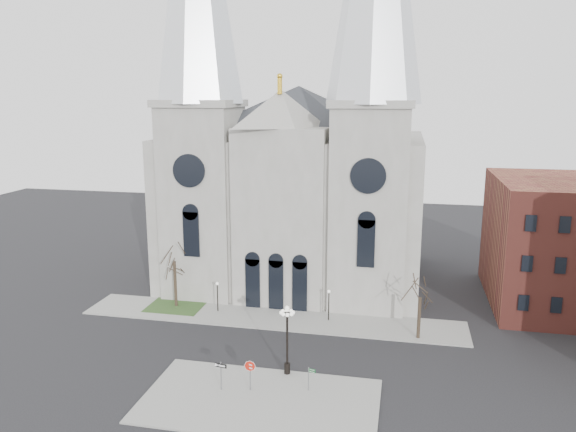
% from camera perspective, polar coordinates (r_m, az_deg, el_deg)
% --- Properties ---
extents(ground, '(160.00, 160.00, 0.00)m').
position_cam_1_polar(ground, '(50.10, -4.81, -15.05)').
color(ground, black).
rests_on(ground, ground).
extents(sidewalk_near, '(18.00, 10.00, 0.14)m').
position_cam_1_polar(sidewalk_near, '(45.13, -2.88, -18.21)').
color(sidewalk_near, gray).
rests_on(sidewalk_near, ground).
extents(sidewalk_far, '(40.00, 6.00, 0.14)m').
position_cam_1_polar(sidewalk_far, '(59.71, -1.74, -10.29)').
color(sidewalk_far, gray).
rests_on(sidewalk_far, ground).
extents(grass_patch, '(6.00, 5.00, 0.18)m').
position_cam_1_polar(grass_patch, '(63.89, -11.28, -8.97)').
color(grass_patch, '#2B4A1F').
rests_on(grass_patch, ground).
extents(cathedral, '(33.00, 26.66, 54.00)m').
position_cam_1_polar(cathedral, '(66.90, 0.57, 8.40)').
color(cathedral, gray).
rests_on(cathedral, ground).
extents(bg_building_brick, '(14.00, 18.00, 14.00)m').
position_cam_1_polar(bg_building_brick, '(68.62, 25.80, -2.45)').
color(bg_building_brick, brown).
rests_on(bg_building_brick, ground).
extents(tree_left, '(3.20, 3.20, 7.50)m').
position_cam_1_polar(tree_left, '(62.15, -11.49, -4.24)').
color(tree_left, '#2D2319').
rests_on(tree_left, ground).
extents(tree_right, '(3.20, 3.20, 6.00)m').
position_cam_1_polar(tree_right, '(54.81, 13.28, -7.80)').
color(tree_right, '#2D2319').
rests_on(tree_right, ground).
extents(ped_lamp_left, '(0.32, 0.32, 3.26)m').
position_cam_1_polar(ped_lamp_left, '(60.95, -7.18, -7.63)').
color(ped_lamp_left, black).
rests_on(ped_lamp_left, sidewalk_far).
extents(ped_lamp_right, '(0.32, 0.32, 3.26)m').
position_cam_1_polar(ped_lamp_right, '(58.30, 4.17, -8.50)').
color(ped_lamp_right, black).
rests_on(ped_lamp_right, sidewalk_far).
extents(stop_sign, '(0.86, 0.35, 2.52)m').
position_cam_1_polar(stop_sign, '(45.52, -3.86, -15.26)').
color(stop_sign, slate).
rests_on(stop_sign, sidewalk_near).
extents(globe_lamp, '(1.56, 1.56, 5.97)m').
position_cam_1_polar(globe_lamp, '(47.04, -0.09, -11.64)').
color(globe_lamp, black).
rests_on(globe_lamp, sidewalk_near).
extents(one_way_sign, '(1.02, 0.20, 2.34)m').
position_cam_1_polar(one_way_sign, '(45.92, -6.82, -15.38)').
color(one_way_sign, slate).
rests_on(one_way_sign, sidewalk_near).
extents(street_name_sign, '(0.62, 0.17, 1.96)m').
position_cam_1_polar(street_name_sign, '(45.70, 2.20, -16.00)').
color(street_name_sign, slate).
rests_on(street_name_sign, sidewalk_near).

